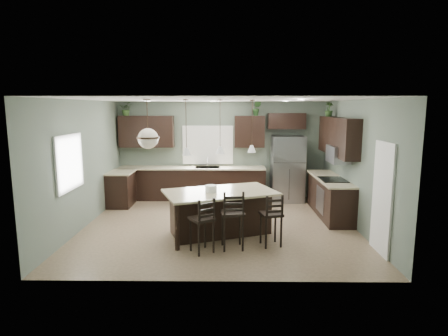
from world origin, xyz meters
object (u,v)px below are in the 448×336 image
refrigerator (287,169)px  plant_back_left (126,109)px  bar_stool_left (202,225)px  kitchen_island (220,213)px  bar_stool_center (232,219)px  serving_dish (211,189)px  bar_stool_right (271,220)px

refrigerator → plant_back_left: (-4.56, 0.27, 1.67)m
bar_stool_left → plant_back_left: 5.22m
kitchen_island → bar_stool_left: size_ratio=2.14×
bar_stool_center → plant_back_left: (-2.98, 3.94, 2.03)m
refrigerator → kitchen_island: size_ratio=0.83×
kitchen_island → bar_stool_left: bar_stool_left is taller
kitchen_island → bar_stool_left: bearing=-128.0°
bar_stool_center → plant_back_left: bearing=120.2°
refrigerator → bar_stool_center: 4.01m
serving_dish → bar_stool_center: bearing=-59.1°
bar_stool_center → bar_stool_right: (0.74, 0.16, -0.05)m
bar_stool_center → bar_stool_right: bar_stool_center is taller
refrigerator → serving_dish: (-2.02, -2.94, 0.07)m
refrigerator → bar_stool_right: size_ratio=1.80×
serving_dish → plant_back_left: bearing=128.4°
refrigerator → serving_dish: 3.57m
kitchen_island → bar_stool_right: bar_stool_right is taller
refrigerator → plant_back_left: size_ratio=4.68×
serving_dish → kitchen_island: bearing=20.5°
bar_stool_center → serving_dish: bearing=114.0°
bar_stool_left → bar_stool_center: bearing=-15.2°
kitchen_island → bar_stool_center: bar_stool_center is taller
bar_stool_center → plant_back_left: size_ratio=2.88×
refrigerator → bar_stool_left: bearing=-119.0°
kitchen_island → plant_back_left: (-2.73, 3.14, 2.14)m
bar_stool_right → plant_back_left: 5.70m
serving_dish → plant_back_left: size_ratio=0.61×
bar_stool_center → refrigerator: bearing=59.8°
refrigerator → serving_dish: bearing=-124.5°
refrigerator → kitchen_island: 3.44m
refrigerator → bar_stool_center: size_ratio=1.62×
serving_dish → bar_stool_center: size_ratio=0.21×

